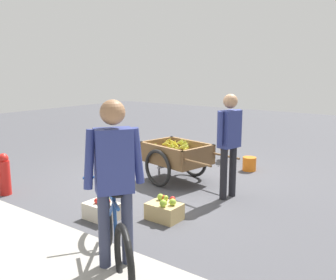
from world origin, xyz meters
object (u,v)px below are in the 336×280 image
Objects in this scene: vendor_person at (229,137)px; mixed_fruit_crate at (102,210)px; bicycle at (113,235)px; plastic_bucket at (249,164)px; fire_hydrant at (4,174)px; cyclist_person at (114,173)px; dog at (225,149)px; fruit_cart at (177,157)px; apple_crate at (165,210)px.

vendor_person is 2.16m from mixed_fruit_crate.
bicycle is 4.23m from plastic_bucket.
mixed_fruit_crate is at bearing -38.34° from bicycle.
bicycle is 3.01m from fire_hydrant.
vendor_person reaches higher than fire_hydrant.
cyclist_person reaches higher than bicycle.
dog is at bearing -113.41° from fire_hydrant.
dog reaches higher than mixed_fruit_crate.
bicycle is at bearing 113.15° from fruit_cart.
bicycle is 2.24× the size of dog.
fruit_cart is 2.01m from mixed_fruit_crate.
fire_hydrant is at bearing -10.85° from bicycle.
mixed_fruit_crate is at bearing 35.30° from apple_crate.
bicycle reaches higher than plastic_bucket.
bicycle reaches higher than apple_crate.
fruit_cart is 1.26m from vendor_person.
mixed_fruit_crate is (1.13, -0.88, -0.91)m from cyclist_person.
dog is at bearing -75.25° from bicycle.
vendor_person is 5.99× the size of plastic_bucket.
apple_crate is (-0.86, 1.50, -0.32)m from fruit_cart.
cyclist_person reaches higher than mixed_fruit_crate.
dog is at bearing -86.95° from mixed_fruit_crate.
fruit_cart is 2.84× the size of dog.
vendor_person is 1.15× the size of bicycle.
cyclist_person is (-1.31, 2.86, 0.59)m from fruit_cart.
fruit_cart is 3.02m from bicycle.
cyclist_person is 4.93m from dog.
plastic_bucket is (-2.51, -3.63, -0.20)m from fire_hydrant.
fruit_cart is 4.01× the size of mixed_fruit_crate.
apple_crate is at bearing 104.86° from dog.
apple_crate is (-0.88, 3.32, -0.14)m from dog.
dog is 2.32× the size of plastic_bucket.
vendor_person is 1.88m from plastic_bucket.
apple_crate reaches higher than plastic_bucket.
dog is (1.34, -4.69, -0.76)m from cyclist_person.
apple_crate is at bearing -75.54° from bicycle.
apple_crate is at bearing 119.80° from fruit_cart.
apple_crate is at bearing -71.60° from cyclist_person.
vendor_person is 3.64× the size of apple_crate.
cyclist_person reaches higher than fire_hydrant.
dog is 1.41× the size of apple_crate.
fire_hydrant reaches higher than plastic_bucket.
fruit_cart is at bearing -128.75° from fire_hydrant.
mixed_fruit_crate is (-1.95, -0.23, -0.21)m from fire_hydrant.
cyclist_person reaches higher than plastic_bucket.
fire_hydrant is 2.50× the size of plastic_bucket.
dog is 4.40m from fire_hydrant.
cyclist_person is at bearing 97.60° from plastic_bucket.
apple_crate is at bearing 78.03° from vendor_person.
cyclist_person is at bearing 108.40° from apple_crate.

